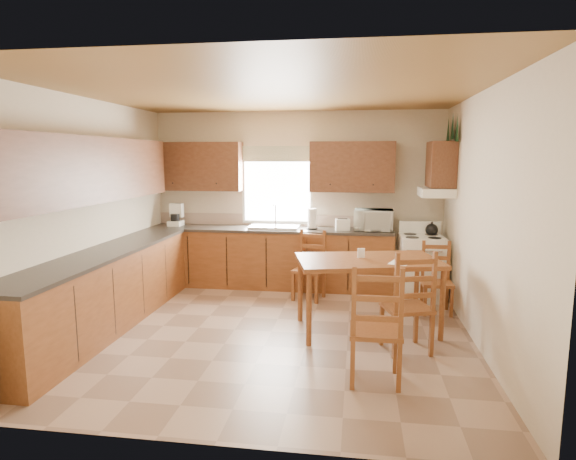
# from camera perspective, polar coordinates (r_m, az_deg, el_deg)

# --- Properties ---
(floor) EXTENTS (4.50, 4.50, 0.00)m
(floor) POSITION_cam_1_polar(r_m,az_deg,el_deg) (5.70, -1.97, -11.93)
(floor) COLOR #96765D
(floor) RESTS_ON ground
(ceiling) EXTENTS (4.50, 4.50, 0.00)m
(ceiling) POSITION_cam_1_polar(r_m,az_deg,el_deg) (5.38, -2.12, 16.09)
(ceiling) COLOR olive
(ceiling) RESTS_ON floor
(wall_left) EXTENTS (4.50, 4.50, 0.00)m
(wall_left) POSITION_cam_1_polar(r_m,az_deg,el_deg) (6.18, -23.03, 1.90)
(wall_left) COLOR beige
(wall_left) RESTS_ON floor
(wall_right) EXTENTS (4.50, 4.50, 0.00)m
(wall_right) POSITION_cam_1_polar(r_m,az_deg,el_deg) (5.44, 21.95, 1.13)
(wall_right) COLOR beige
(wall_right) RESTS_ON floor
(wall_back) EXTENTS (4.50, 4.50, 0.00)m
(wall_back) POSITION_cam_1_polar(r_m,az_deg,el_deg) (7.59, 1.00, 3.72)
(wall_back) COLOR beige
(wall_back) RESTS_ON floor
(wall_front) EXTENTS (4.50, 4.50, 0.00)m
(wall_front) POSITION_cam_1_polar(r_m,az_deg,el_deg) (3.21, -9.24, -3.20)
(wall_front) COLOR beige
(wall_front) RESTS_ON floor
(lower_cab_back) EXTENTS (3.75, 0.60, 0.88)m
(lower_cab_back) POSITION_cam_1_polar(r_m,az_deg,el_deg) (7.49, -2.16, -3.40)
(lower_cab_back) COLOR brown
(lower_cab_back) RESTS_ON floor
(lower_cab_left) EXTENTS (0.60, 3.60, 0.88)m
(lower_cab_left) POSITION_cam_1_polar(r_m,az_deg,el_deg) (6.07, -20.82, -6.84)
(lower_cab_left) COLOR brown
(lower_cab_left) RESTS_ON floor
(counter_back) EXTENTS (3.75, 0.63, 0.04)m
(counter_back) POSITION_cam_1_polar(r_m,az_deg,el_deg) (7.40, -2.18, 0.08)
(counter_back) COLOR #362F29
(counter_back) RESTS_ON lower_cab_back
(counter_left) EXTENTS (0.63, 3.60, 0.04)m
(counter_left) POSITION_cam_1_polar(r_m,az_deg,el_deg) (5.97, -21.05, -2.58)
(counter_left) COLOR #362F29
(counter_left) RESTS_ON lower_cab_left
(backsplash) EXTENTS (3.75, 0.01, 0.18)m
(backsplash) POSITION_cam_1_polar(r_m,az_deg,el_deg) (7.67, -1.80, 1.21)
(backsplash) COLOR tan
(backsplash) RESTS_ON counter_back
(upper_cab_back_left) EXTENTS (1.41, 0.33, 0.75)m
(upper_cab_back_left) POSITION_cam_1_polar(r_m,az_deg,el_deg) (7.75, -10.67, 7.41)
(upper_cab_back_left) COLOR brown
(upper_cab_back_left) RESTS_ON wall_back
(upper_cab_back_right) EXTENTS (1.25, 0.33, 0.75)m
(upper_cab_back_right) POSITION_cam_1_polar(r_m,az_deg,el_deg) (7.34, 7.60, 7.42)
(upper_cab_back_right) COLOR brown
(upper_cab_back_right) RESTS_ON wall_back
(upper_cab_left) EXTENTS (0.33, 3.60, 0.75)m
(upper_cab_left) POSITION_cam_1_polar(r_m,az_deg,el_deg) (5.94, -22.70, 6.56)
(upper_cab_left) COLOR brown
(upper_cab_left) RESTS_ON wall_left
(upper_cab_stove) EXTENTS (0.33, 0.62, 0.62)m
(upper_cab_stove) POSITION_cam_1_polar(r_m,az_deg,el_deg) (6.99, 17.67, 7.41)
(upper_cab_stove) COLOR brown
(upper_cab_stove) RESTS_ON wall_right
(range_hood) EXTENTS (0.44, 0.62, 0.12)m
(range_hood) POSITION_cam_1_polar(r_m,az_deg,el_deg) (7.00, 17.12, 4.31)
(range_hood) COLOR white
(range_hood) RESTS_ON wall_right
(window_frame) EXTENTS (1.13, 0.02, 1.18)m
(window_frame) POSITION_cam_1_polar(r_m,az_deg,el_deg) (7.59, -1.28, 5.23)
(window_frame) COLOR white
(window_frame) RESTS_ON wall_back
(window_pane) EXTENTS (1.05, 0.01, 1.10)m
(window_pane) POSITION_cam_1_polar(r_m,az_deg,el_deg) (7.58, -1.29, 5.23)
(window_pane) COLOR white
(window_pane) RESTS_ON wall_back
(window_valance) EXTENTS (1.19, 0.01, 0.24)m
(window_valance) POSITION_cam_1_polar(r_m,az_deg,el_deg) (7.54, -1.33, 9.01)
(window_valance) COLOR #5D7545
(window_valance) RESTS_ON wall_back
(sink_basin) EXTENTS (0.75, 0.45, 0.04)m
(sink_basin) POSITION_cam_1_polar(r_m,az_deg,el_deg) (7.38, -1.61, 0.37)
(sink_basin) COLOR silver
(sink_basin) RESTS_ON counter_back
(pine_decal_a) EXTENTS (0.22, 0.22, 0.36)m
(pine_decal_a) POSITION_cam_1_polar(r_m,az_deg,el_deg) (6.71, 19.43, 11.39)
(pine_decal_a) COLOR black
(pine_decal_a) RESTS_ON wall_right
(pine_decal_b) EXTENTS (0.22, 0.22, 0.36)m
(pine_decal_b) POSITION_cam_1_polar(r_m,az_deg,el_deg) (7.02, 18.94, 11.60)
(pine_decal_b) COLOR black
(pine_decal_b) RESTS_ON wall_right
(pine_decal_c) EXTENTS (0.22, 0.22, 0.36)m
(pine_decal_c) POSITION_cam_1_polar(r_m,az_deg,el_deg) (7.34, 18.46, 11.16)
(pine_decal_c) COLOR black
(pine_decal_c) RESTS_ON wall_right
(stove) EXTENTS (0.61, 0.63, 0.88)m
(stove) POSITION_cam_1_polar(r_m,az_deg,el_deg) (7.10, 15.45, -4.37)
(stove) COLOR white
(stove) RESTS_ON floor
(coffeemaker) EXTENTS (0.28, 0.30, 0.35)m
(coffeemaker) POSITION_cam_1_polar(r_m,az_deg,el_deg) (7.84, -13.20, 1.76)
(coffeemaker) COLOR white
(coffeemaker) RESTS_ON counter_back
(paper_towel) EXTENTS (0.17, 0.17, 0.31)m
(paper_towel) POSITION_cam_1_polar(r_m,az_deg,el_deg) (7.28, 2.87, 1.33)
(paper_towel) COLOR white
(paper_towel) RESTS_ON counter_back
(toaster) EXTENTS (0.23, 0.17, 0.17)m
(toaster) POSITION_cam_1_polar(r_m,az_deg,el_deg) (7.21, 6.48, 0.64)
(toaster) COLOR white
(toaster) RESTS_ON counter_back
(microwave) EXTENTS (0.54, 0.39, 0.31)m
(microwave) POSITION_cam_1_polar(r_m,az_deg,el_deg) (7.25, 10.08, 1.18)
(microwave) COLOR white
(microwave) RESTS_ON counter_back
(dining_table) EXTENTS (1.76, 1.25, 0.85)m
(dining_table) POSITION_cam_1_polar(r_m,az_deg,el_deg) (5.68, 9.36, -7.59)
(dining_table) COLOR brown
(dining_table) RESTS_ON floor
(chair_near_left) EXTENTS (0.46, 0.44, 1.08)m
(chair_near_left) POSITION_cam_1_polar(r_m,az_deg,el_deg) (4.42, 10.36, -10.83)
(chair_near_left) COLOR brown
(chair_near_left) RESTS_ON floor
(chair_near_right) EXTENTS (0.56, 0.55, 1.07)m
(chair_near_right) POSITION_cam_1_polar(r_m,az_deg,el_deg) (5.15, 13.92, -8.15)
(chair_near_right) COLOR brown
(chair_near_right) RESTS_ON floor
(chair_far_left) EXTENTS (0.49, 0.47, 0.97)m
(chair_far_left) POSITION_cam_1_polar(r_m,az_deg,el_deg) (6.80, 2.48, -4.26)
(chair_far_left) COLOR brown
(chair_far_left) RESTS_ON floor
(chair_far_right) EXTENTS (0.39, 0.37, 0.91)m
(chair_far_right) POSITION_cam_1_polar(r_m,az_deg,el_deg) (6.50, 17.25, -5.51)
(chair_far_right) COLOR brown
(chair_far_right) RESTS_ON floor
(table_paper) EXTENTS (0.28, 0.32, 0.00)m
(table_paper) POSITION_cam_1_polar(r_m,az_deg,el_deg) (5.45, 13.13, -3.79)
(table_paper) COLOR white
(table_paper) RESTS_ON dining_table
(table_card) EXTENTS (0.08, 0.05, 0.11)m
(table_card) POSITION_cam_1_polar(r_m,az_deg,el_deg) (5.62, 8.66, -2.71)
(table_card) COLOR white
(table_card) RESTS_ON dining_table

